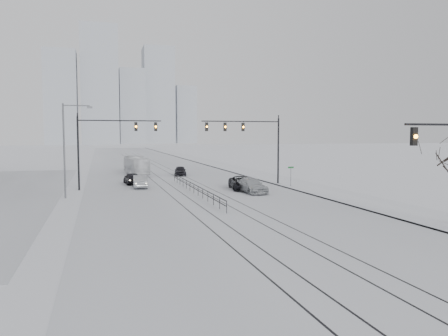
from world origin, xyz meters
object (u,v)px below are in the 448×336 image
sedan_sb_outer (140,182)px  box_truck (136,166)px  sedan_sb_inner (132,178)px  sedan_nb_far (180,171)px  sedan_nb_front (242,183)px  sedan_nb_right (252,186)px

sedan_sb_outer → box_truck: box_truck is taller
sedan_sb_inner → sedan_sb_outer: (0.63, -4.16, 0.02)m
sedan_nb_far → sedan_nb_front: bearing=-70.7°
sedan_sb_inner → sedan_sb_outer: 4.20m
sedan_sb_outer → sedan_nb_right: 13.09m
sedan_nb_front → sedan_nb_far: 18.66m
sedan_nb_right → box_truck: (-9.81, 24.53, 0.64)m
sedan_nb_front → sedan_sb_inner: bearing=150.5°
box_truck → sedan_nb_far: bearing=146.2°
sedan_sb_inner → sedan_nb_far: (7.74, 9.56, -0.02)m
sedan_sb_inner → box_truck: bearing=-101.3°
sedan_sb_inner → box_truck: box_truck is taller
sedan_nb_front → sedan_nb_right: (0.09, -2.85, 0.00)m
sedan_sb_outer → sedan_nb_right: sedan_nb_right is taller
sedan_nb_far → box_truck: 7.05m
sedan_sb_inner → sedan_sb_outer: size_ratio=0.94×
sedan_nb_front → sedan_nb_right: bearing=-79.9°
sedan_sb_inner → sedan_nb_right: sedan_nb_right is taller
sedan_nb_front → sedan_nb_right: sedan_nb_right is taller
sedan_nb_far → box_truck: box_truck is taller
sedan_sb_outer → box_truck: 17.12m
sedan_sb_inner → sedan_nb_far: bearing=-133.3°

